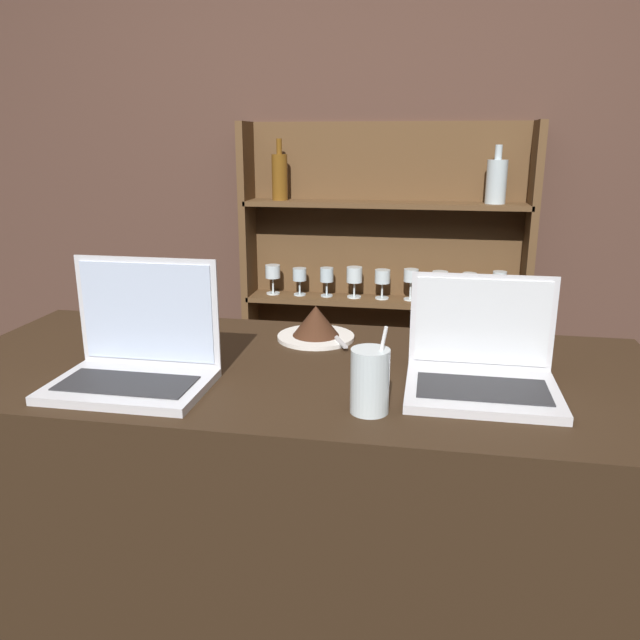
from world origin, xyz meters
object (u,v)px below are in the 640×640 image
Objects in this scene: laptop_far at (482,367)px; cake_plate at (316,325)px; water_glass at (370,381)px; laptop_near at (137,356)px.

laptop_far is 0.47m from cake_plate.
water_glass is at bearing -66.76° from cake_plate.
water_glass is (0.18, -0.42, 0.02)m from cake_plate.
laptop_near reaches higher than water_glass.
laptop_near is 1.61× the size of cake_plate.
laptop_far is 1.78× the size of water_glass.
water_glass is (0.49, -0.06, 0.00)m from laptop_near.
laptop_far is at bearing 7.88° from laptop_near.
cake_plate is (-0.39, 0.26, -0.01)m from laptop_far.
water_glass is at bearing -6.71° from laptop_near.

